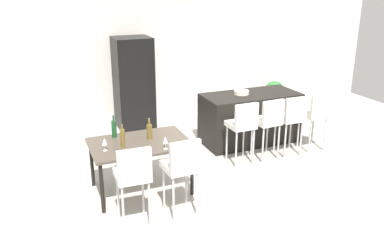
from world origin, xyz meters
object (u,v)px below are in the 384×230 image
Objects in this scene: bar_chair_right at (292,116)px; potted_plant at (274,92)px; dining_chair_near at (133,173)px; wine_glass_middle at (105,142)px; kitchen_island at (250,118)px; wine_bottle_near at (114,129)px; refrigerator at (134,83)px; bar_chair_middle at (269,119)px; bar_chair_far at (316,112)px; wine_bottle_far at (123,138)px; wine_glass_left at (165,140)px; wine_bottle_inner at (149,131)px; dining_table at (140,146)px; bar_chair_left at (243,123)px; dining_chair_far at (182,165)px; fruit_bowl at (241,92)px.

potted_plant is at bearing 62.08° from bar_chair_right.
dining_chair_near is 1.60× the size of potted_plant.
dining_chair_near reaches higher than wine_glass_middle.
wine_bottle_near is (-2.66, -0.71, 0.41)m from kitchen_island.
potted_plant is (3.37, -0.01, -0.53)m from refrigerator.
wine_glass_middle is (-2.76, -0.36, 0.17)m from bar_chair_middle.
kitchen_island is 1.18m from bar_chair_far.
potted_plant is (4.23, 2.71, -0.48)m from wine_bottle_far.
wine_glass_left is at bearing -18.13° from wine_glass_middle.
bar_chair_far is at bearing -0.01° from bar_chair_middle.
refrigerator is at bearing 137.38° from bar_chair_far.
bar_chair_far is 3.06m from wine_bottle_inner.
bar_chair_far is 3.23m from dining_table.
bar_chair_left and bar_chair_far have the same top height.
dining_table is 0.55m from wine_glass_middle.
wine_bottle_far reaches higher than potted_plant.
potted_plant is at bearing 43.28° from dining_chair_far.
wine_glass_left is 0.09× the size of refrigerator.
dining_chair_near is 3.50× the size of wine_bottle_inner.
fruit_bowl is 2.42m from potted_plant.
wine_bottle_inner is at bearing 15.87° from wine_glass_middle.
fruit_bowl is at bearing 25.27° from wine_bottle_far.
bar_chair_left and bar_chair_right have the same top height.
wine_bottle_near is (-3.50, 0.08, 0.17)m from bar_chair_far.
wine_glass_left is 2.43m from fruit_bowl.
kitchen_island is 1.69× the size of dining_chair_near.
wine_glass_middle is (-0.81, 0.71, 0.17)m from dining_chair_far.
wine_glass_left and wine_glass_middle have the same top height.
wine_bottle_inner is at bearing -176.25° from bar_chair_right.
wine_bottle_inner is at bearing -153.63° from fruit_bowl.
wine_bottle_far is at bearing -154.73° from fruit_bowl.
wine_bottle_near reaches higher than wine_bottle_inner.
fruit_bowl is at bearing 17.09° from wine_bottle_near.
kitchen_island reaches higher than wine_glass_middle.
potted_plant is at bearing 28.49° from wine_bottle_near.
potted_plant is at bearing 72.36° from bar_chair_far.
bar_chair_right reaches higher than dining_table.
wine_glass_middle is at bearing -171.07° from bar_chair_left.
bar_chair_far and dining_chair_near have the same top height.
wine_bottle_far is (0.06, 0.75, 0.17)m from dining_chair_near.
wine_bottle_far reaches higher than kitchen_island.
refrigerator reaches higher than bar_chair_left.
wine_bottle_inner is 4.62m from potted_plant.
bar_chair_right is at bearing 13.81° from wine_glass_left.
bar_chair_right is 2.72m from potted_plant.
bar_chair_right is 2.54m from wine_glass_left.
fruit_bowl is (0.44, 0.84, 0.26)m from bar_chair_left.
dining_chair_near is 1.00× the size of dining_chair_far.
dining_chair_far is at bearing -159.90° from bar_chair_far.
wine_glass_left is (-2.46, -0.60, 0.17)m from bar_chair_right.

